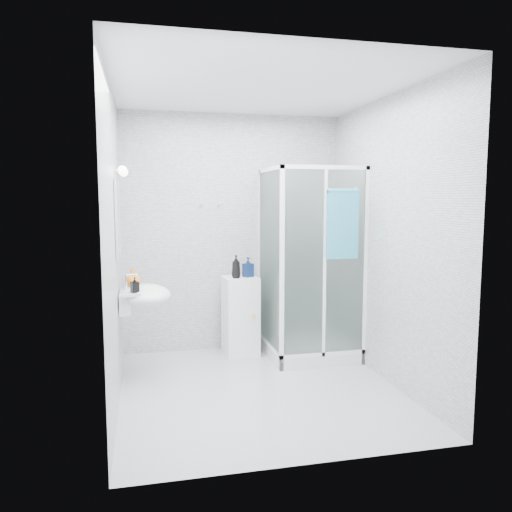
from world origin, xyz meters
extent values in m
cube|color=silver|center=(0.00, 0.00, 1.30)|extent=(2.40, 2.60, 2.60)
cube|color=#B7BABC|center=(0.00, 0.00, 0.00)|extent=(2.40, 2.60, 0.01)
cube|color=white|center=(0.00, 0.00, 2.60)|extent=(2.40, 2.60, 0.01)
cube|color=silver|center=(0.75, 0.85, 0.06)|extent=(0.90, 0.90, 0.12)
cube|color=white|center=(0.32, 0.85, 1.98)|extent=(0.04, 0.90, 0.04)
cube|color=white|center=(0.75, 0.42, 1.98)|extent=(0.90, 0.04, 0.04)
cube|color=white|center=(0.32, 0.42, 1.00)|extent=(0.04, 0.04, 2.00)
cube|color=white|center=(0.31, 0.85, 1.04)|extent=(0.02, 0.82, 1.84)
cube|color=white|center=(0.75, 0.41, 1.04)|extent=(0.82, 0.02, 1.84)
cube|color=white|center=(0.75, 0.42, 1.04)|extent=(0.03, 0.04, 1.84)
cylinder|color=silver|center=(0.75, 1.24, 1.35)|extent=(0.02, 0.02, 1.00)
cylinder|color=silver|center=(0.75, 1.21, 1.82)|extent=(0.09, 0.05, 0.09)
cylinder|color=silver|center=(0.80, 1.27, 1.05)|extent=(0.12, 0.04, 0.12)
cylinder|color=silver|center=(1.03, 0.38, 1.78)|extent=(0.03, 0.05, 0.03)
cube|color=silver|center=(-1.14, 0.45, 0.75)|extent=(0.10, 0.40, 0.18)
ellipsoid|color=silver|center=(-0.96, 0.45, 0.80)|extent=(0.46, 0.56, 0.20)
cube|color=silver|center=(-1.08, 0.45, 0.85)|extent=(0.16, 0.50, 0.02)
cylinder|color=silver|center=(-1.14, 0.45, 0.93)|extent=(0.04, 0.04, 0.16)
cylinder|color=silver|center=(-1.09, 0.45, 0.99)|extent=(0.12, 0.02, 0.02)
cube|color=white|center=(-1.19, 0.45, 1.50)|extent=(0.02, 0.60, 0.70)
cylinder|color=silver|center=(-1.17, 0.29, 1.92)|extent=(0.05, 0.04, 0.04)
sphere|color=white|center=(-1.13, 0.29, 1.92)|extent=(0.08, 0.08, 0.08)
cylinder|color=silver|center=(-1.17, 0.61, 1.92)|extent=(0.05, 0.04, 0.04)
sphere|color=white|center=(-1.13, 0.61, 1.92)|extent=(0.08, 0.08, 0.08)
cylinder|color=silver|center=(-0.35, 1.27, 1.62)|extent=(0.02, 0.04, 0.02)
sphere|color=silver|center=(-0.35, 1.25, 1.62)|extent=(0.03, 0.03, 0.03)
cylinder|color=silver|center=(-0.15, 1.27, 1.62)|extent=(0.02, 0.04, 0.02)
sphere|color=silver|center=(-0.15, 1.25, 1.62)|extent=(0.03, 0.03, 0.03)
cube|color=white|center=(0.03, 1.03, 0.42)|extent=(0.37, 0.37, 0.85)
cube|color=white|center=(0.03, 0.86, 0.42)|extent=(0.31, 0.03, 0.72)
sphere|color=yellow|center=(0.14, 0.85, 0.47)|extent=(0.03, 0.03, 0.03)
cube|color=teal|center=(0.91, 0.36, 1.43)|extent=(0.32, 0.04, 0.65)
cylinder|color=teal|center=(0.91, 0.36, 1.75)|extent=(0.32, 0.05, 0.05)
imported|color=black|center=(-0.02, 0.98, 0.97)|extent=(0.11, 0.11, 0.24)
imported|color=#0C1E49|center=(0.12, 1.03, 0.95)|extent=(0.12, 0.12, 0.21)
imported|color=orange|center=(-1.07, 0.58, 0.95)|extent=(0.18, 0.18, 0.18)
imported|color=black|center=(-1.05, 0.28, 0.93)|extent=(0.08, 0.08, 0.14)
camera|label=1|loc=(-0.97, -4.14, 1.67)|focal=35.00mm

